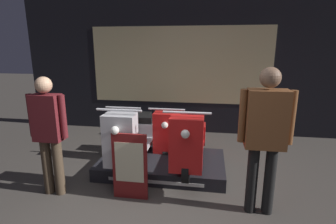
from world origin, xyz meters
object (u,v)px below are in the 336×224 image
at_px(scooter_display_right, 190,141).
at_px(person_left_browsing, 49,130).
at_px(price_sign_board, 130,166).
at_px(scooter_display_left, 133,138).
at_px(person_right_browsing, 265,130).
at_px(scooter_backrow_1, 172,132).
at_px(scooter_backrow_0, 134,130).

distance_m(scooter_display_right, person_left_browsing, 1.98).
height_order(scooter_display_right, price_sign_board, scooter_display_right).
relative_size(scooter_display_left, person_left_browsing, 1.10).
height_order(scooter_display_right, person_left_browsing, person_left_browsing).
bearing_deg(price_sign_board, person_right_browsing, -1.41).
relative_size(scooter_backrow_1, price_sign_board, 1.96).
height_order(scooter_backrow_0, person_left_browsing, person_left_browsing).
relative_size(scooter_display_right, price_sign_board, 1.96).
distance_m(person_right_browsing, price_sign_board, 1.73).
bearing_deg(scooter_display_right, scooter_backrow_1, 113.38).
relative_size(scooter_display_left, person_right_browsing, 1.01).
bearing_deg(scooter_display_left, price_sign_board, -76.91).
height_order(person_left_browsing, person_right_browsing, person_right_browsing).
bearing_deg(person_left_browsing, scooter_display_right, 24.50).
xyz_separation_m(scooter_backrow_1, person_left_browsing, (-1.36, -1.78, 0.55)).
distance_m(scooter_backrow_1, price_sign_board, 1.77).
bearing_deg(scooter_display_left, person_left_browsing, -137.57).
distance_m(scooter_backrow_1, person_left_browsing, 2.31).
xyz_separation_m(person_right_browsing, price_sign_board, (-1.62, 0.04, -0.59)).
xyz_separation_m(scooter_display_left, person_left_browsing, (-0.89, -0.81, 0.35)).
distance_m(scooter_display_left, scooter_display_right, 0.89).
bearing_deg(price_sign_board, scooter_display_right, 47.22).
bearing_deg(person_left_browsing, scooter_backrow_1, 52.76).
xyz_separation_m(scooter_display_right, scooter_backrow_1, (-0.42, 0.97, -0.20)).
distance_m(scooter_display_left, person_right_browsing, 2.03).
xyz_separation_m(scooter_display_right, price_sign_board, (-0.71, -0.77, -0.11)).
distance_m(person_left_browsing, price_sign_board, 1.16).
xyz_separation_m(scooter_display_left, scooter_backrow_1, (0.47, 0.97, -0.20)).
height_order(scooter_backrow_0, scooter_backrow_1, same).
relative_size(scooter_backrow_0, scooter_backrow_1, 1.00).
height_order(scooter_display_right, person_right_browsing, person_right_browsing).
xyz_separation_m(scooter_backrow_1, price_sign_board, (-0.29, -1.74, 0.09)).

